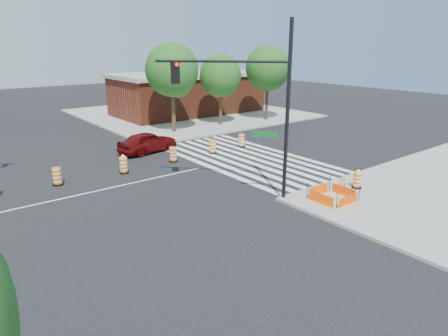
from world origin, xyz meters
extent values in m
plane|color=black|center=(0.00, 0.00, 0.00)|extent=(120.00, 120.00, 0.00)
cube|color=gray|center=(18.00, 18.00, 0.07)|extent=(22.00, 22.00, 0.15)
cube|color=silver|center=(7.80, 0.00, 0.01)|extent=(0.45, 13.50, 0.01)
cube|color=silver|center=(8.70, 0.00, 0.01)|extent=(0.45, 13.50, 0.01)
cube|color=silver|center=(9.60, 0.00, 0.01)|extent=(0.45, 13.50, 0.01)
cube|color=silver|center=(10.50, 0.00, 0.01)|extent=(0.45, 13.50, 0.01)
cube|color=silver|center=(11.40, 0.00, 0.01)|extent=(0.45, 13.50, 0.01)
cube|color=silver|center=(12.30, 0.00, 0.01)|extent=(0.45, 13.50, 0.01)
cube|color=silver|center=(13.20, 0.00, 0.01)|extent=(0.45, 13.50, 0.01)
cube|color=silver|center=(14.10, 0.00, 0.01)|extent=(0.45, 13.50, 0.01)
cube|color=silver|center=(0.00, 0.00, 0.01)|extent=(14.00, 0.12, 0.01)
cube|color=tan|center=(9.00, -9.00, 0.17)|extent=(2.20, 2.20, 0.05)
cube|color=#FF4F05|center=(9.00, -9.90, 0.43)|extent=(1.44, 0.02, 0.55)
cube|color=#FF4F05|center=(9.00, -8.10, 0.43)|extent=(1.44, 0.02, 0.55)
cube|color=#FF4F05|center=(8.10, -9.00, 0.43)|extent=(0.02, 1.44, 0.55)
cube|color=#FF4F05|center=(9.90, -9.00, 0.43)|extent=(0.02, 1.44, 0.55)
cylinder|color=black|center=(8.10, -9.90, 0.60)|extent=(0.04, 0.04, 0.90)
cylinder|color=black|center=(9.90, -9.90, 0.60)|extent=(0.04, 0.04, 0.90)
cylinder|color=black|center=(8.10, -8.10, 0.60)|extent=(0.04, 0.04, 0.90)
cylinder|color=black|center=(9.90, -8.10, 0.60)|extent=(0.04, 0.04, 0.90)
cube|color=maroon|center=(18.00, 18.00, 2.10)|extent=(16.00, 8.00, 4.20)
cube|color=gray|center=(18.00, 18.00, 4.40)|extent=(16.50, 8.50, 0.40)
imported|color=#540707|center=(6.37, 5.63, 0.77)|extent=(4.74, 2.51, 1.54)
cylinder|color=black|center=(7.40, -7.16, 4.49)|extent=(0.20, 0.20, 8.68)
cylinder|color=black|center=(5.21, -4.76, 6.88)|extent=(4.48, 4.91, 0.13)
cube|color=black|center=(3.67, -3.07, 6.34)|extent=(0.35, 0.30, 1.09)
sphere|color=#FF0C0C|center=(3.67, -3.25, 6.72)|extent=(0.20, 0.20, 0.20)
cube|color=#0C591E|center=(6.67, -6.36, 3.41)|extent=(0.91, 0.99, 0.27)
cylinder|color=black|center=(11.53, -8.67, 0.19)|extent=(0.53, 0.53, 0.09)
cylinder|color=#E46204|center=(11.53, -8.67, 0.64)|extent=(0.43, 0.43, 0.85)
sphere|color=#FF990C|center=(11.53, -8.67, 1.13)|extent=(0.14, 0.14, 0.14)
cube|color=#E46204|center=(10.70, -8.30, 0.78)|extent=(0.75, 0.21, 0.25)
cube|color=#E46204|center=(10.70, -8.30, 0.49)|extent=(0.75, 0.21, 0.20)
cylinder|color=black|center=(10.37, -8.38, 0.60)|extent=(0.04, 0.04, 0.90)
cylinder|color=black|center=(11.03, -8.23, 0.60)|extent=(0.04, 0.04, 0.90)
cylinder|color=#382314|center=(11.37, 10.21, 2.45)|extent=(0.35, 0.35, 4.90)
sphere|color=#184915|center=(11.37, 10.21, 5.51)|extent=(4.59, 4.59, 4.59)
sphere|color=#184915|center=(11.91, 10.54, 4.75)|extent=(3.37, 3.37, 3.37)
sphere|color=#184915|center=(10.93, 9.99, 5.05)|extent=(3.06, 3.06, 3.06)
cylinder|color=#382314|center=(16.73, 10.33, 2.12)|extent=(0.32, 0.32, 4.24)
sphere|color=#184915|center=(16.73, 10.33, 4.77)|extent=(3.98, 3.98, 3.98)
sphere|color=#184915|center=(17.22, 10.63, 4.11)|extent=(2.92, 2.92, 2.92)
sphere|color=#184915|center=(16.34, 10.14, 4.37)|extent=(2.65, 2.65, 2.65)
cylinder|color=#382314|center=(21.99, 9.39, 2.37)|extent=(0.33, 0.33, 4.75)
sphere|color=#184915|center=(21.99, 9.39, 5.34)|extent=(4.45, 4.45, 4.45)
sphere|color=#184915|center=(22.50, 9.70, 4.60)|extent=(3.26, 3.26, 3.26)
sphere|color=#184915|center=(21.58, 9.19, 4.90)|extent=(2.97, 2.97, 2.97)
cylinder|color=black|center=(-1.08, 2.31, 0.05)|extent=(0.60, 0.60, 0.10)
cylinder|color=#E46204|center=(-1.08, 2.31, 0.55)|extent=(0.48, 0.48, 0.95)
cylinder|color=black|center=(2.81, 2.03, 0.05)|extent=(0.60, 0.60, 0.10)
cylinder|color=#E46204|center=(2.81, 2.03, 0.55)|extent=(0.48, 0.48, 0.95)
sphere|color=#FF990C|center=(2.81, 2.03, 1.10)|extent=(0.16, 0.16, 0.16)
cylinder|color=black|center=(6.53, 2.31, 0.05)|extent=(0.60, 0.60, 0.10)
cylinder|color=#E46204|center=(6.53, 2.31, 0.55)|extent=(0.48, 0.48, 0.95)
cylinder|color=black|center=(9.91, 2.39, 0.05)|extent=(0.60, 0.60, 0.10)
cylinder|color=#E46204|center=(9.91, 2.39, 0.55)|extent=(0.48, 0.48, 0.95)
cylinder|color=black|center=(12.81, 2.56, 0.05)|extent=(0.60, 0.60, 0.10)
cylinder|color=#E46204|center=(12.81, 2.56, 0.55)|extent=(0.48, 0.48, 0.95)
camera|label=1|loc=(-6.77, -20.36, 7.69)|focal=32.00mm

